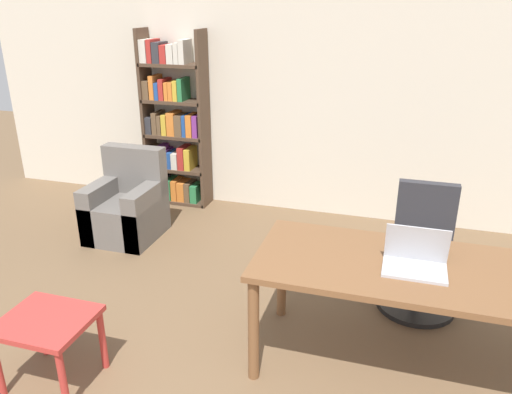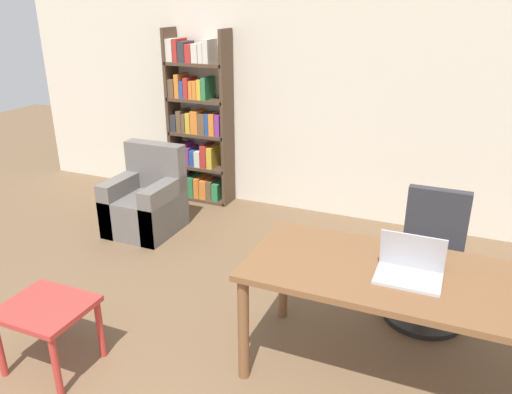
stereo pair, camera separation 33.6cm
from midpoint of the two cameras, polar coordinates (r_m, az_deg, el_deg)
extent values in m
cube|color=beige|center=(5.34, 12.07, 11.49)|extent=(8.00, 0.06, 2.70)
cube|color=brown|center=(3.13, 19.74, -8.67)|extent=(1.89, 0.84, 0.04)
cylinder|color=brown|center=(3.17, 1.69, -14.97)|extent=(0.07, 0.07, 0.72)
cylinder|color=brown|center=(3.74, 5.77, -8.83)|extent=(0.07, 0.07, 0.72)
cube|color=#B2B2B7|center=(3.06, 20.05, -8.85)|extent=(0.37, 0.25, 0.02)
cube|color=#B2B2B7|center=(3.08, 20.49, -5.94)|extent=(0.37, 0.06, 0.24)
cube|color=navy|center=(3.08, 20.50, -5.87)|extent=(0.33, 0.05, 0.21)
cylinder|color=black|center=(4.15, 20.74, -12.48)|extent=(0.60, 0.60, 0.04)
cylinder|color=#262626|center=(4.05, 21.09, -10.27)|extent=(0.06, 0.06, 0.34)
cube|color=#2D2D33|center=(3.94, 21.52, -7.57)|extent=(0.47, 0.47, 0.10)
cube|color=#2D2D33|center=(3.99, 22.23, -2.55)|extent=(0.44, 0.08, 0.49)
cube|color=#B2332D|center=(3.41, -20.33, -11.86)|extent=(0.53, 0.47, 0.04)
cylinder|color=#B2332D|center=(3.29, -19.09, -18.01)|extent=(0.04, 0.04, 0.43)
cylinder|color=#B2332D|center=(3.79, -20.45, -12.42)|extent=(0.04, 0.04, 0.43)
cylinder|color=#B2332D|center=(3.52, -14.73, -14.49)|extent=(0.04, 0.04, 0.43)
cube|color=#66605B|center=(5.23, -10.80, -1.88)|extent=(0.65, 0.67, 0.39)
cube|color=#66605B|center=(5.27, -9.61, 3.53)|extent=(0.65, 0.16, 0.49)
cube|color=#66605B|center=(5.33, -13.05, -0.62)|extent=(0.16, 0.67, 0.56)
cube|color=#66605B|center=(5.07, -8.56, -1.44)|extent=(0.16, 0.67, 0.56)
cube|color=#4C3828|center=(5.94, -7.80, 9.15)|extent=(0.04, 0.28, 1.97)
cube|color=#4C3828|center=(5.62, -1.60, 8.63)|extent=(0.04, 0.28, 1.97)
cube|color=#4C3828|center=(6.06, -4.50, -0.03)|extent=(0.70, 0.28, 0.04)
cube|color=#7F338C|center=(6.15, -7.08, 1.53)|extent=(0.05, 0.24, 0.23)
cube|color=#2D7F47|center=(6.13, -6.61, 1.26)|extent=(0.05, 0.24, 0.18)
cube|color=#333338|center=(6.09, -6.10, 1.48)|extent=(0.06, 0.24, 0.25)
cube|color=#2D7F47|center=(6.06, -5.46, 1.34)|extent=(0.08, 0.24, 0.24)
cube|color=orange|center=(6.02, -4.78, 1.23)|extent=(0.07, 0.24, 0.24)
cube|color=orange|center=(5.99, -4.06, 1.06)|extent=(0.09, 0.24, 0.23)
cube|color=brown|center=(5.95, -3.36, 0.94)|extent=(0.07, 0.24, 0.22)
cube|color=#2D7F47|center=(5.92, -2.66, 0.74)|extent=(0.08, 0.24, 0.20)
cube|color=#4C3828|center=(5.92, -4.61, 3.50)|extent=(0.70, 0.28, 0.04)
cube|color=brown|center=(6.02, -7.08, 5.03)|extent=(0.09, 0.24, 0.23)
cube|color=#7F338C|center=(5.97, -6.35, 5.02)|extent=(0.07, 0.24, 0.25)
cube|color=#7F338C|center=(5.95, -5.76, 4.77)|extent=(0.05, 0.24, 0.21)
cube|color=#234C99|center=(5.92, -5.25, 4.62)|extent=(0.06, 0.24, 0.19)
cube|color=silver|center=(5.89, -4.64, 4.53)|extent=(0.07, 0.24, 0.19)
cube|color=#B72D28|center=(5.84, -3.94, 4.78)|extent=(0.07, 0.24, 0.26)
cube|color=gold|center=(5.81, -3.24, 4.63)|extent=(0.07, 0.24, 0.24)
cube|color=#4C3828|center=(5.81, -4.73, 7.19)|extent=(0.70, 0.28, 0.04)
cube|color=#333338|center=(5.92, -7.30, 8.49)|extent=(0.07, 0.24, 0.19)
cube|color=brown|center=(5.88, -6.67, 8.70)|extent=(0.06, 0.24, 0.24)
cube|color=brown|center=(5.86, -6.17, 8.52)|extent=(0.05, 0.24, 0.21)
cube|color=gold|center=(5.83, -5.65, 8.54)|extent=(0.06, 0.24, 0.23)
cube|color=orange|center=(5.79, -4.92, 8.61)|extent=(0.09, 0.24, 0.26)
cube|color=brown|center=(5.75, -4.11, 8.43)|extent=(0.09, 0.24, 0.23)
cube|color=#234C99|center=(5.72, -3.48, 8.40)|extent=(0.04, 0.24, 0.24)
cube|color=orange|center=(5.69, -2.94, 8.38)|extent=(0.07, 0.24, 0.24)
cube|color=#7F338C|center=(5.66, -2.28, 8.30)|extent=(0.06, 0.24, 0.24)
cube|color=#4C3828|center=(5.73, -4.85, 11.01)|extent=(0.70, 0.28, 0.04)
cube|color=brown|center=(5.85, -7.49, 12.30)|extent=(0.07, 0.24, 0.20)
cube|color=orange|center=(5.81, -6.85, 12.55)|extent=(0.06, 0.24, 0.26)
cube|color=#234C99|center=(5.78, -6.34, 12.18)|extent=(0.05, 0.24, 0.19)
cube|color=#B72D28|center=(5.75, -5.84, 12.35)|extent=(0.06, 0.24, 0.23)
cube|color=orange|center=(5.73, -5.30, 12.17)|extent=(0.04, 0.24, 0.20)
cube|color=orange|center=(5.70, -4.84, 12.17)|extent=(0.05, 0.24, 0.20)
cube|color=gold|center=(5.68, -4.32, 12.23)|extent=(0.05, 0.24, 0.22)
cube|color=#2D7F47|center=(5.65, -3.79, 12.32)|extent=(0.05, 0.24, 0.24)
cube|color=#4C3828|center=(5.67, -4.98, 14.92)|extent=(0.70, 0.28, 0.04)
cube|color=silver|center=(5.79, -7.67, 16.33)|extent=(0.08, 0.24, 0.24)
cube|color=#B72D28|center=(5.76, -6.99, 16.34)|extent=(0.06, 0.24, 0.24)
cube|color=#333338|center=(5.72, -6.29, 16.21)|extent=(0.08, 0.24, 0.22)
cube|color=#B72D28|center=(5.68, -5.52, 16.07)|extent=(0.07, 0.24, 0.19)
cube|color=silver|center=(5.64, -4.77, 16.10)|extent=(0.07, 0.24, 0.20)
cube|color=silver|center=(5.61, -4.10, 16.17)|extent=(0.05, 0.24, 0.22)
cube|color=silver|center=(5.58, -3.51, 16.31)|extent=(0.06, 0.24, 0.25)
camera|label=1|loc=(0.17, -87.14, 1.14)|focal=35.00mm
camera|label=2|loc=(0.17, 92.86, -1.14)|focal=35.00mm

